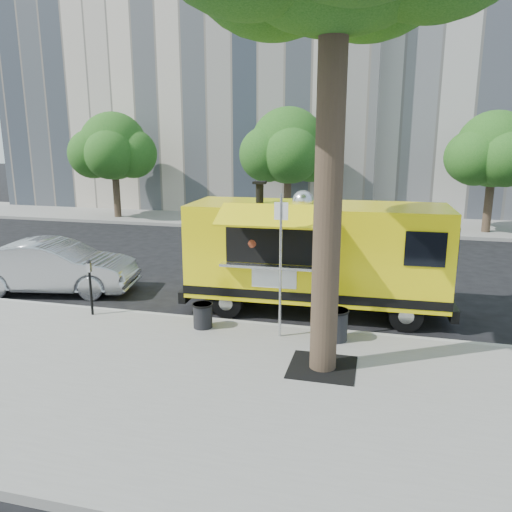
% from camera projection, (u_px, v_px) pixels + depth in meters
% --- Properties ---
extents(ground, '(120.00, 120.00, 0.00)m').
position_uv_depth(ground, '(231.00, 312.00, 12.36)').
color(ground, black).
rests_on(ground, ground).
extents(sidewalk, '(60.00, 6.00, 0.15)m').
position_uv_depth(sidewalk, '(163.00, 385.00, 8.58)').
color(sidewalk, gray).
rests_on(sidewalk, ground).
extents(curb, '(60.00, 0.14, 0.16)m').
position_uv_depth(curb, '(219.00, 322.00, 11.47)').
color(curb, '#999993').
rests_on(curb, ground).
extents(far_sidewalk, '(60.00, 5.00, 0.15)m').
position_uv_depth(far_sidewalk, '(310.00, 222.00, 25.08)').
color(far_sidewalk, gray).
rests_on(far_sidewalk, ground).
extents(building_left, '(22.00, 14.00, 24.00)m').
position_uv_depth(building_left, '(210.00, 14.00, 32.24)').
color(building_left, beige).
rests_on(building_left, ground).
extents(tree_well, '(1.20, 1.20, 0.02)m').
position_uv_depth(tree_well, '(322.00, 367.00, 9.07)').
color(tree_well, black).
rests_on(tree_well, sidewalk).
extents(far_tree_a, '(3.42, 3.42, 5.36)m').
position_uv_depth(far_tree_a, '(114.00, 146.00, 25.48)').
color(far_tree_a, '#33261C').
rests_on(far_tree_a, far_sidewalk).
extents(far_tree_b, '(3.60, 3.60, 5.50)m').
position_uv_depth(far_tree_b, '(288.00, 146.00, 23.69)').
color(far_tree_b, '#33261C').
rests_on(far_tree_b, far_sidewalk).
extents(far_tree_c, '(3.24, 3.24, 5.21)m').
position_uv_depth(far_tree_c, '(494.00, 150.00, 21.28)').
color(far_tree_c, '#33261C').
rests_on(far_tree_c, far_sidewalk).
extents(sign_post, '(0.28, 0.06, 3.00)m').
position_uv_depth(sign_post, '(281.00, 258.00, 10.10)').
color(sign_post, silver).
rests_on(sign_post, sidewalk).
extents(parking_meter, '(0.11, 0.11, 1.33)m').
position_uv_depth(parking_meter, '(90.00, 281.00, 11.58)').
color(parking_meter, black).
rests_on(parking_meter, sidewalk).
extents(food_truck, '(6.50, 3.11, 3.17)m').
position_uv_depth(food_truck, '(315.00, 253.00, 12.08)').
color(food_truck, '#FFE80D').
rests_on(food_truck, ground).
extents(sedan, '(4.66, 2.36, 1.46)m').
position_uv_depth(sedan, '(54.00, 267.00, 13.83)').
color(sedan, '#A2A3A9').
rests_on(sedan, ground).
extents(trash_bin_left, '(0.54, 0.54, 0.65)m').
position_uv_depth(trash_bin_left, '(335.00, 324.00, 10.23)').
color(trash_bin_left, black).
rests_on(trash_bin_left, sidewalk).
extents(trash_bin_right, '(0.45, 0.45, 0.54)m').
position_uv_depth(trash_bin_right, '(203.00, 315.00, 10.92)').
color(trash_bin_right, black).
rests_on(trash_bin_right, sidewalk).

